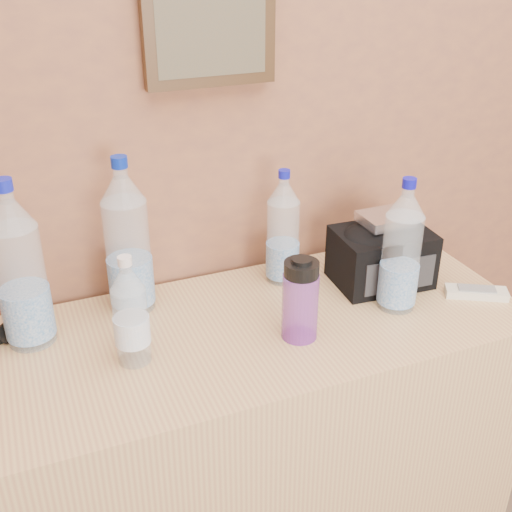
{
  "coord_description": "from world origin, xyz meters",
  "views": [
    {
      "loc": [
        -0.69,
        0.58,
        1.6
      ],
      "look_at": [
        -0.22,
        1.71,
        0.97
      ],
      "focal_mm": 45.0,
      "sensor_mm": 36.0,
      "label": 1
    }
  ],
  "objects_px": {
    "foil_packet": "(385,219)",
    "pet_small": "(131,316)",
    "pet_large_d": "(401,252)",
    "ac_remote": "(476,293)",
    "pet_large_b": "(128,244)",
    "pet_large_c": "(283,233)",
    "dresser": "(255,453)",
    "nalgene_bottle": "(300,299)",
    "toiletry_bag": "(382,254)",
    "pet_large_a": "(20,274)"
  },
  "relations": [
    {
      "from": "foil_packet",
      "to": "pet_small",
      "type": "bearing_deg",
      "value": -171.53
    },
    {
      "from": "pet_large_d",
      "to": "ac_remote",
      "type": "bearing_deg",
      "value": -10.42
    },
    {
      "from": "pet_small",
      "to": "foil_packet",
      "type": "xyz_separation_m",
      "value": [
        0.66,
        0.1,
        0.06
      ]
    },
    {
      "from": "pet_large_b",
      "to": "ac_remote",
      "type": "xyz_separation_m",
      "value": [
        0.79,
        -0.27,
        -0.16
      ]
    },
    {
      "from": "pet_large_b",
      "to": "foil_packet",
      "type": "xyz_separation_m",
      "value": [
        0.61,
        -0.11,
        0.01
      ]
    },
    {
      "from": "pet_large_b",
      "to": "pet_large_c",
      "type": "bearing_deg",
      "value": -1.95
    },
    {
      "from": "dresser",
      "to": "nalgene_bottle",
      "type": "distance_m",
      "value": 0.5
    },
    {
      "from": "pet_large_d",
      "to": "ac_remote",
      "type": "height_order",
      "value": "pet_large_d"
    },
    {
      "from": "dresser",
      "to": "toiletry_bag",
      "type": "distance_m",
      "value": 0.6
    },
    {
      "from": "pet_large_a",
      "to": "pet_large_c",
      "type": "distance_m",
      "value": 0.62
    },
    {
      "from": "pet_small",
      "to": "ac_remote",
      "type": "distance_m",
      "value": 0.84
    },
    {
      "from": "pet_large_c",
      "to": "nalgene_bottle",
      "type": "xyz_separation_m",
      "value": [
        -0.07,
        -0.25,
        -0.04
      ]
    },
    {
      "from": "pet_large_a",
      "to": "toiletry_bag",
      "type": "distance_m",
      "value": 0.85
    },
    {
      "from": "nalgene_bottle",
      "to": "ac_remote",
      "type": "bearing_deg",
      "value": -1.33
    },
    {
      "from": "pet_large_a",
      "to": "pet_small",
      "type": "relative_size",
      "value": 1.54
    },
    {
      "from": "pet_large_a",
      "to": "pet_large_d",
      "type": "bearing_deg",
      "value": -12.55
    },
    {
      "from": "pet_large_b",
      "to": "foil_packet",
      "type": "distance_m",
      "value": 0.62
    },
    {
      "from": "pet_large_c",
      "to": "pet_large_a",
      "type": "bearing_deg",
      "value": -176.26
    },
    {
      "from": "pet_large_b",
      "to": "toiletry_bag",
      "type": "height_order",
      "value": "pet_large_b"
    },
    {
      "from": "pet_small",
      "to": "dresser",
      "type": "bearing_deg",
      "value": 5.43
    },
    {
      "from": "dresser",
      "to": "ac_remote",
      "type": "relative_size",
      "value": 8.51
    },
    {
      "from": "pet_large_c",
      "to": "toiletry_bag",
      "type": "height_order",
      "value": "pet_large_c"
    },
    {
      "from": "pet_large_b",
      "to": "pet_large_d",
      "type": "xyz_separation_m",
      "value": [
        0.58,
        -0.24,
        -0.02
      ]
    },
    {
      "from": "pet_large_c",
      "to": "pet_large_b",
      "type": "bearing_deg",
      "value": 178.05
    },
    {
      "from": "foil_packet",
      "to": "toiletry_bag",
      "type": "bearing_deg",
      "value": -125.89
    },
    {
      "from": "nalgene_bottle",
      "to": "dresser",
      "type": "bearing_deg",
      "value": 132.76
    },
    {
      "from": "dresser",
      "to": "ac_remote",
      "type": "bearing_deg",
      "value": -9.37
    },
    {
      "from": "pet_large_a",
      "to": "pet_large_d",
      "type": "relative_size",
      "value": 1.16
    },
    {
      "from": "pet_large_c",
      "to": "foil_packet",
      "type": "distance_m",
      "value": 0.25
    },
    {
      "from": "dresser",
      "to": "pet_large_c",
      "type": "height_order",
      "value": "pet_large_c"
    },
    {
      "from": "nalgene_bottle",
      "to": "pet_small",
      "type": "bearing_deg",
      "value": 171.56
    },
    {
      "from": "nalgene_bottle",
      "to": "foil_packet",
      "type": "distance_m",
      "value": 0.35
    },
    {
      "from": "pet_large_b",
      "to": "pet_large_c",
      "type": "xyz_separation_m",
      "value": [
        0.38,
        -0.01,
        -0.03
      ]
    },
    {
      "from": "pet_small",
      "to": "nalgene_bottle",
      "type": "bearing_deg",
      "value": -8.44
    },
    {
      "from": "pet_large_d",
      "to": "pet_large_b",
      "type": "bearing_deg",
      "value": 157.91
    },
    {
      "from": "pet_large_c",
      "to": "ac_remote",
      "type": "bearing_deg",
      "value": -32.78
    },
    {
      "from": "pet_large_b",
      "to": "nalgene_bottle",
      "type": "bearing_deg",
      "value": -40.14
    },
    {
      "from": "pet_large_a",
      "to": "ac_remote",
      "type": "distance_m",
      "value": 1.06
    },
    {
      "from": "pet_large_a",
      "to": "pet_large_d",
      "type": "xyz_separation_m",
      "value": [
        0.82,
        -0.18,
        -0.02
      ]
    },
    {
      "from": "pet_large_d",
      "to": "toiletry_bag",
      "type": "relative_size",
      "value": 1.39
    },
    {
      "from": "ac_remote",
      "to": "foil_packet",
      "type": "relative_size",
      "value": 1.25
    },
    {
      "from": "pet_large_c",
      "to": "nalgene_bottle",
      "type": "relative_size",
      "value": 1.53
    },
    {
      "from": "dresser",
      "to": "pet_large_b",
      "type": "bearing_deg",
      "value": 142.43
    },
    {
      "from": "pet_large_a",
      "to": "toiletry_bag",
      "type": "height_order",
      "value": "pet_large_a"
    },
    {
      "from": "foil_packet",
      "to": "pet_large_a",
      "type": "bearing_deg",
      "value": 176.09
    },
    {
      "from": "pet_large_c",
      "to": "pet_large_d",
      "type": "xyz_separation_m",
      "value": [
        0.2,
        -0.22,
        0.01
      ]
    },
    {
      "from": "pet_large_a",
      "to": "dresser",
      "type": "bearing_deg",
      "value": -15.24
    },
    {
      "from": "ac_remote",
      "to": "foil_packet",
      "type": "distance_m",
      "value": 0.29
    },
    {
      "from": "pet_large_d",
      "to": "pet_large_c",
      "type": "bearing_deg",
      "value": 131.5
    },
    {
      "from": "nalgene_bottle",
      "to": "pet_large_a",
      "type": "bearing_deg",
      "value": 159.13
    }
  ]
}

